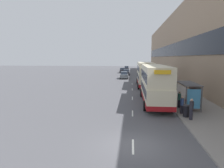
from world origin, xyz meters
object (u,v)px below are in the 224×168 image
Objects in this scene: car_2 at (127,68)px; pedestrian_3 at (174,97)px; bus_shelter at (191,91)px; double_decker_bus_near at (155,83)px; car_3 at (123,70)px; pedestrian_1 at (179,99)px; litter_bin at (186,111)px; pedestrian_2 at (197,91)px; car_1 at (124,75)px; car_0 at (126,72)px; double_decker_bus_ahead at (145,74)px; pedestrian_at_shelter at (191,109)px; pedestrian_4 at (182,105)px.

pedestrian_3 is (6.57, -59.24, 0.09)m from car_2.
double_decker_bus_near is at bearing 145.17° from bus_shelter.
pedestrian_1 is at bearing 99.49° from car_3.
car_3 is (-1.02, -13.35, -0.01)m from car_2.
double_decker_bus_near is 6.07m from litter_bin.
pedestrian_2 is (5.44, 2.43, -1.24)m from double_decker_bus_near.
pedestrian_3 is at bearing 103.02° from car_1.
pedestrian_3 is at bearing 91.62° from litter_bin.
car_0 is 21.54m from car_2.
car_1 is 2.41× the size of pedestrian_2.
double_decker_bus_near reaches higher than litter_bin.
car_3 is 47.77m from pedestrian_1.
double_decker_bus_ahead is 16.27m from pedestrian_1.
car_0 is 2.44× the size of pedestrian_at_shelter.
bus_shelter reaches higher than car_2.
car_0 is 43.45m from pedestrian_at_shelter.
bus_shelter is 48.05m from car_3.
double_decker_bus_near reaches higher than pedestrian_3.
pedestrian_2 is at bearing 100.22° from car_2.
car_3 reaches higher than pedestrian_4.
car_1 is at bearing 101.60° from pedestrian_4.
car_0 is (-3.99, 22.89, -1.42)m from double_decker_bus_ahead.
pedestrian_2 reaches higher than car_1.
bus_shelter reaches higher than car_3.
bus_shelter is 0.39× the size of double_decker_bus_near.
pedestrian_at_shelter is 1.09× the size of pedestrian_4.
car_1 is at bearing 108.52° from double_decker_bus_ahead.
pedestrian_3 is (6.35, -27.46, 0.10)m from car_1.
pedestrian_2 is (10.06, -55.83, 0.17)m from car_2.
car_2 is 4.27× the size of litter_bin.
pedestrian_at_shelter is 1.79m from pedestrian_4.
pedestrian_2 is at bearing 63.24° from pedestrian_4.
pedestrian_2 is at bearing 104.62° from car_3.
double_decker_bus_near is at bearing 94.54° from car_2.
litter_bin is (2.24, -19.31, -1.62)m from double_decker_bus_ahead.
car_3 is at bearing 98.74° from pedestrian_4.
pedestrian_4 is at bearing -96.98° from pedestrian_1.
car_1 is 32.61m from litter_bin.
pedestrian_1 reaches higher than car_1.
pedestrian_4 is (1.95, -4.48, -1.33)m from double_decker_bus_near.
car_2 is at bearing -88.76° from car_0.
car_3 is 2.23× the size of pedestrian_at_shelter.
car_1 is 31.78m from car_2.
double_decker_bus_ahead is at bearing 90.70° from double_decker_bus_near.
pedestrian_4 is (-0.28, -2.27, -0.03)m from pedestrian_1.
car_1 is 0.95× the size of car_2.
car_3 reaches higher than litter_bin.
double_decker_bus_ahead is 2.57× the size of car_2.
pedestrian_2 is (3.17, 8.67, 0.02)m from pedestrian_at_shelter.
double_decker_bus_near is at bearing 96.46° from car_0.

